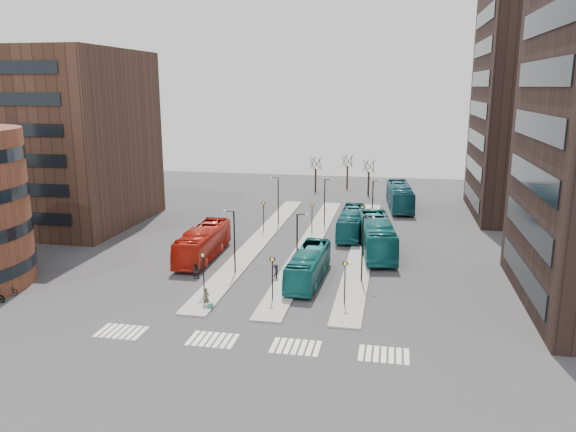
% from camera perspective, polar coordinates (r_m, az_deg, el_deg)
% --- Properties ---
extents(ground, '(160.00, 160.00, 0.00)m').
position_cam_1_polar(ground, '(37.43, -8.17, -15.03)').
color(ground, '#303032').
rests_on(ground, ground).
extents(island_left, '(2.50, 45.00, 0.15)m').
position_cam_1_polar(island_left, '(65.34, -2.96, -2.47)').
color(island_left, gray).
rests_on(island_left, ground).
extents(island_mid, '(2.50, 45.00, 0.15)m').
position_cam_1_polar(island_mid, '(64.21, 2.26, -2.74)').
color(island_mid, gray).
rests_on(island_mid, ground).
extents(island_right, '(2.50, 45.00, 0.15)m').
position_cam_1_polar(island_right, '(63.62, 7.61, -3.00)').
color(island_right, gray).
rests_on(island_right, ground).
extents(suitcase, '(0.48, 0.41, 0.54)m').
position_cam_1_polar(suitcase, '(46.12, -7.90, -9.06)').
color(suitcase, navy).
rests_on(suitcase, ground).
extents(red_bus, '(3.03, 11.83, 3.28)m').
position_cam_1_polar(red_bus, '(59.13, -8.62, -2.70)').
color(red_bus, '#B41B0D').
rests_on(red_bus, ground).
extents(teal_bus_a, '(2.87, 10.68, 2.95)m').
position_cam_1_polar(teal_bus_a, '(51.73, 2.09, -5.05)').
color(teal_bus_a, '#146866').
rests_on(teal_bus_a, ground).
extents(teal_bus_b, '(2.66, 11.15, 3.10)m').
position_cam_1_polar(teal_bus_b, '(67.85, 6.45, -0.66)').
color(teal_bus_b, '#145A64').
rests_on(teal_bus_b, ground).
extents(teal_bus_c, '(4.78, 13.54, 3.69)m').
position_cam_1_polar(teal_bus_c, '(61.07, 9.00, -2.00)').
color(teal_bus_c, '#146467').
rests_on(teal_bus_c, ground).
extents(teal_bus_d, '(4.16, 13.17, 3.61)m').
position_cam_1_polar(teal_bus_d, '(83.79, 11.29, 1.97)').
color(teal_bus_d, '#124D5A').
rests_on(teal_bus_d, ground).
extents(traveller, '(0.59, 0.39, 1.62)m').
position_cam_1_polar(traveller, '(46.41, -8.32, -8.22)').
color(traveller, '#48442B').
rests_on(traveller, ground).
extents(commuter_a, '(0.76, 0.60, 1.53)m').
position_cam_1_polar(commuter_a, '(53.20, -9.35, -5.51)').
color(commuter_a, black).
rests_on(commuter_a, ground).
extents(commuter_b, '(0.66, 1.16, 1.86)m').
position_cam_1_polar(commuter_b, '(49.56, 1.67, -6.53)').
color(commuter_b, black).
rests_on(commuter_b, ground).
extents(commuter_c, '(0.64, 1.02, 1.51)m').
position_cam_1_polar(commuter_c, '(52.17, -1.25, -5.72)').
color(commuter_c, black).
rests_on(commuter_c, ground).
extents(bicycle_far, '(1.85, 0.98, 0.93)m').
position_cam_1_polar(bicycle_far, '(54.09, -26.63, -6.79)').
color(bicycle_far, gray).
rests_on(bicycle_far, ground).
extents(crosswalk_stripes, '(22.35, 2.40, 0.01)m').
position_cam_1_polar(crosswalk_stripes, '(40.36, -3.87, -12.72)').
color(crosswalk_stripes, silver).
rests_on(crosswalk_stripes, ground).
extents(office_block, '(25.00, 20.12, 22.00)m').
position_cam_1_polar(office_block, '(79.53, -23.98, 7.22)').
color(office_block, '#432A1F').
rests_on(office_block, ground).
extents(tower_far, '(20.12, 20.00, 30.00)m').
position_cam_1_polar(tower_far, '(83.74, 25.70, 10.05)').
color(tower_far, black).
rests_on(tower_far, ground).
extents(sign_poles, '(12.45, 22.12, 3.65)m').
position_cam_1_polar(sign_poles, '(56.99, 0.81, -2.35)').
color(sign_poles, black).
rests_on(sign_poles, ground).
extents(lamp_posts, '(14.04, 20.24, 6.12)m').
position_cam_1_polar(lamp_posts, '(61.33, 2.59, -0.12)').
color(lamp_posts, black).
rests_on(lamp_posts, ground).
extents(bare_trees, '(10.97, 8.14, 5.90)m').
position_cam_1_polar(bare_trees, '(95.31, 5.67, 4.04)').
color(bare_trees, black).
rests_on(bare_trees, ground).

